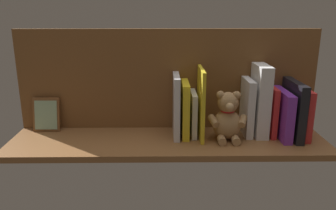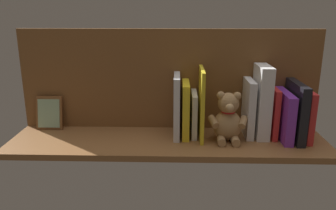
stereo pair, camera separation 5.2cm
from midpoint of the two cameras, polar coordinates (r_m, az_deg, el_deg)
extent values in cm
cube|color=brown|center=(128.02, 1.18, -6.12)|extent=(116.35, 30.72, 2.20)
cube|color=brown|center=(134.40, 1.29, 4.23)|extent=(116.35, 1.50, 39.26)
cube|color=red|center=(136.58, 22.75, -1.35)|extent=(2.23, 17.62, 18.58)
cube|color=black|center=(134.13, 21.53, -0.96)|extent=(3.03, 19.51, 21.13)
cube|color=purple|center=(133.54, 19.77, -1.63)|extent=(3.20, 18.98, 17.63)
cube|color=red|center=(134.64, 18.04, -1.10)|extent=(1.99, 13.95, 18.65)
cube|color=white|center=(132.16, 16.45, 0.57)|extent=(4.66, 14.21, 26.82)
cube|color=silver|center=(132.17, 14.38, -0.49)|extent=(2.67, 13.61, 21.40)
ellipsoid|color=tan|center=(126.93, 11.06, -3.43)|extent=(10.78, 9.70, 11.10)
sphere|color=tan|center=(124.38, 11.27, 0.22)|extent=(7.63, 7.63, 7.63)
sphere|color=tan|center=(124.07, 12.65, 1.47)|extent=(2.95, 2.95, 2.95)
sphere|color=tan|center=(123.25, 10.03, 1.52)|extent=(2.95, 2.95, 2.95)
sphere|color=tan|center=(121.46, 11.46, -0.46)|extent=(2.95, 2.95, 2.95)
cylinder|color=tan|center=(125.85, 13.57, -2.82)|extent=(4.42, 6.03, 4.10)
cylinder|color=tan|center=(124.35, 8.79, -2.78)|extent=(4.20, 6.00, 4.10)
cylinder|color=tan|center=(124.39, 12.39, -5.93)|extent=(3.05, 4.24, 2.95)
cylinder|color=tan|center=(123.67, 10.09, -5.93)|extent=(3.05, 4.24, 2.95)
torus|color=red|center=(125.24, 11.20, -1.11)|extent=(5.19, 5.19, 0.87)
cube|color=yellow|center=(126.74, 6.76, 0.25)|extent=(1.23, 17.89, 25.87)
cube|color=silver|center=(129.88, 5.50, -1.49)|extent=(1.93, 13.76, 16.43)
cube|color=yellow|center=(128.46, 4.13, -0.71)|extent=(2.56, 15.10, 20.49)
cube|color=silver|center=(127.66, 2.65, -0.15)|extent=(2.24, 15.73, 23.24)
cube|color=brown|center=(143.04, -18.18, -1.26)|extent=(10.27, 3.91, 13.39)
cube|color=#8CAD8C|center=(142.39, -18.27, -1.34)|extent=(8.63, 2.65, 11.12)
camera|label=1|loc=(0.03, -88.78, 0.36)|focal=36.57mm
camera|label=2|loc=(0.03, 91.22, -0.36)|focal=36.57mm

